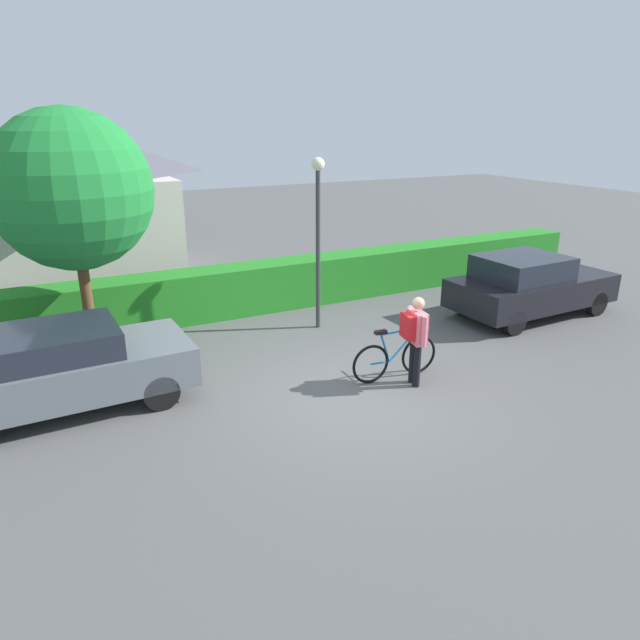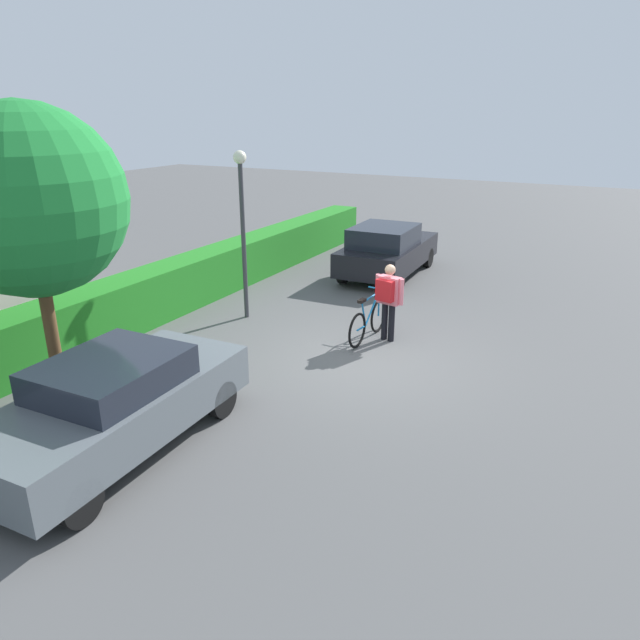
{
  "view_description": "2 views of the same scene",
  "coord_description": "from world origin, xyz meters",
  "px_view_note": "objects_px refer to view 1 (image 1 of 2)",
  "views": [
    {
      "loc": [
        -4.47,
        -7.41,
        4.43
      ],
      "look_at": [
        -0.33,
        0.65,
        1.21
      ],
      "focal_mm": 32.08,
      "sensor_mm": 36.0,
      "label": 1
    },
    {
      "loc": [
        -9.37,
        -4.02,
        4.52
      ],
      "look_at": [
        -0.22,
        0.78,
        0.74
      ],
      "focal_mm": 32.75,
      "sensor_mm": 36.0,
      "label": 2
    }
  ],
  "objects_px": {
    "parked_car_far": "(529,285)",
    "bicycle": "(395,357)",
    "tree_kerbside": "(72,191)",
    "parked_car_near": "(58,368)",
    "street_lamp": "(318,219)",
    "person_rider": "(415,333)"
  },
  "relations": [
    {
      "from": "parked_car_far",
      "to": "bicycle",
      "type": "height_order",
      "value": "parked_car_far"
    },
    {
      "from": "parked_car_far",
      "to": "tree_kerbside",
      "type": "relative_size",
      "value": 0.86
    },
    {
      "from": "parked_car_near",
      "to": "street_lamp",
      "type": "distance_m",
      "value": 5.85
    },
    {
      "from": "street_lamp",
      "to": "tree_kerbside",
      "type": "bearing_deg",
      "value": 173.75
    },
    {
      "from": "street_lamp",
      "to": "parked_car_far",
      "type": "bearing_deg",
      "value": -17.85
    },
    {
      "from": "bicycle",
      "to": "person_rider",
      "type": "distance_m",
      "value": 0.69
    },
    {
      "from": "parked_car_near",
      "to": "street_lamp",
      "type": "xyz_separation_m",
      "value": [
        5.38,
        1.53,
        1.71
      ]
    },
    {
      "from": "bicycle",
      "to": "person_rider",
      "type": "height_order",
      "value": "person_rider"
    },
    {
      "from": "tree_kerbside",
      "to": "person_rider",
      "type": "bearing_deg",
      "value": -38.87
    },
    {
      "from": "parked_car_far",
      "to": "street_lamp",
      "type": "distance_m",
      "value": 5.27
    },
    {
      "from": "parked_car_far",
      "to": "person_rider",
      "type": "bearing_deg",
      "value": -158.36
    },
    {
      "from": "parked_car_far",
      "to": "parked_car_near",
      "type": "bearing_deg",
      "value": 179.98
    },
    {
      "from": "person_rider",
      "to": "street_lamp",
      "type": "height_order",
      "value": "street_lamp"
    },
    {
      "from": "tree_kerbside",
      "to": "parked_car_far",
      "type": "bearing_deg",
      "value": -12.23
    },
    {
      "from": "person_rider",
      "to": "tree_kerbside",
      "type": "bearing_deg",
      "value": 141.13
    },
    {
      "from": "parked_car_far",
      "to": "bicycle",
      "type": "relative_size",
      "value": 2.33
    },
    {
      "from": "street_lamp",
      "to": "tree_kerbside",
      "type": "xyz_separation_m",
      "value": [
        -4.67,
        0.51,
        0.78
      ]
    },
    {
      "from": "parked_car_near",
      "to": "bicycle",
      "type": "xyz_separation_m",
      "value": [
        5.39,
        -1.47,
        -0.31
      ]
    },
    {
      "from": "parked_car_far",
      "to": "street_lamp",
      "type": "relative_size",
      "value": 1.09
    },
    {
      "from": "tree_kerbside",
      "to": "parked_car_near",
      "type": "bearing_deg",
      "value": -109.2
    },
    {
      "from": "bicycle",
      "to": "person_rider",
      "type": "relative_size",
      "value": 1.07
    },
    {
      "from": "bicycle",
      "to": "parked_car_near",
      "type": "bearing_deg",
      "value": 164.77
    }
  ]
}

